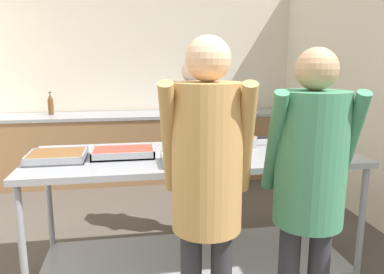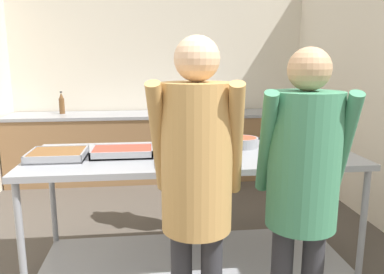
{
  "view_description": "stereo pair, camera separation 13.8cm",
  "coord_description": "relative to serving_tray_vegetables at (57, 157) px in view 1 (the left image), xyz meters",
  "views": [
    {
      "loc": [
        -0.29,
        -1.01,
        1.58
      ],
      "look_at": [
        0.15,
        1.63,
        1.03
      ],
      "focal_mm": 35.0,
      "sensor_mm": 36.0,
      "label": 1
    },
    {
      "loc": [
        -0.16,
        -1.03,
        1.58
      ],
      "look_at": [
        0.15,
        1.63,
        1.03
      ],
      "focal_mm": 35.0,
      "sensor_mm": 36.0,
      "label": 2
    }
  ],
  "objects": [
    {
      "name": "back_counter",
      "position": [
        0.78,
        2.44,
        -0.51
      ],
      "size": [
        3.96,
        0.65,
        0.9
      ],
      "color": "olive",
      "rests_on": "ground_plane"
    },
    {
      "name": "serving_tray_greens",
      "position": [
        0.89,
        -0.21,
        -0.0
      ],
      "size": [
        0.43,
        0.27,
        0.05
      ],
      "color": "gray",
      "rests_on": "serving_counter"
    },
    {
      "name": "serving_tray_vegetables",
      "position": [
        0.0,
        0.0,
        0.0
      ],
      "size": [
        0.37,
        0.32,
        0.05
      ],
      "color": "gray",
      "rests_on": "serving_counter"
    },
    {
      "name": "plate_stack",
      "position": [
        1.67,
        -0.1,
        -0.0
      ],
      "size": [
        0.24,
        0.24,
        0.05
      ],
      "color": "white",
      "rests_on": "serving_counter"
    },
    {
      "name": "serving_tray_roast",
      "position": [
        0.43,
        0.04,
        -0.0
      ],
      "size": [
        0.42,
        0.27,
        0.05
      ],
      "color": "gray",
      "rests_on": "serving_counter"
    },
    {
      "name": "sauce_pan",
      "position": [
        1.33,
        0.19,
        0.02
      ],
      "size": [
        0.37,
        0.23,
        0.08
      ],
      "color": "gray",
      "rests_on": "serving_counter"
    },
    {
      "name": "cook_behind_counter",
      "position": [
        1.04,
        0.71,
        0.04
      ],
      "size": [
        0.43,
        0.36,
        1.6
      ],
      "color": "#2D2D33",
      "rests_on": "ground_plane"
    },
    {
      "name": "broccoli_bowl",
      "position": [
        1.93,
        0.15,
        0.01
      ],
      "size": [
        0.22,
        0.22,
        0.11
      ],
      "color": "#B2B2B7",
      "rests_on": "serving_counter"
    },
    {
      "name": "guest_serving_right",
      "position": [
        1.38,
        -0.8,
        0.06
      ],
      "size": [
        0.5,
        0.39,
        1.64
      ],
      "color": "#2D2D33",
      "rests_on": "ground_plane"
    },
    {
      "name": "wall_rear",
      "position": [
        0.78,
        2.81,
        0.37
      ],
      "size": [
        4.12,
        0.06,
        2.65
      ],
      "color": "beige",
      "rests_on": "ground_plane"
    },
    {
      "name": "serving_counter",
      "position": [
        0.93,
        0.04,
        -0.33
      ],
      "size": [
        2.29,
        0.87,
        0.93
      ],
      "color": "gray",
      "rests_on": "ground_plane"
    },
    {
      "name": "guest_serving_left",
      "position": [
        0.84,
        -0.83,
        0.09
      ],
      "size": [
        0.49,
        0.4,
        1.69
      ],
      "color": "#2D2D33",
      "rests_on": "ground_plane"
    },
    {
      "name": "wall_right",
      "position": [
        2.81,
        0.66,
        0.37
      ],
      "size": [
        0.06,
        4.43,
        2.65
      ],
      "color": "beige",
      "rests_on": "ground_plane"
    },
    {
      "name": "water_bottle",
      "position": [
        -0.52,
        2.53,
        0.07
      ],
      "size": [
        0.07,
        0.07,
        0.29
      ],
      "color": "brown",
      "rests_on": "back_counter"
    }
  ]
}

